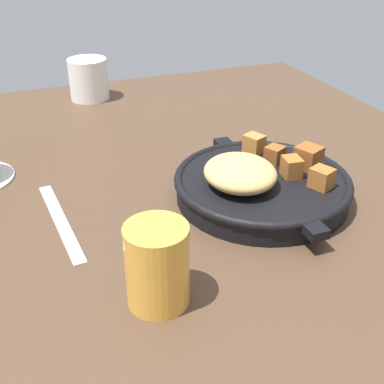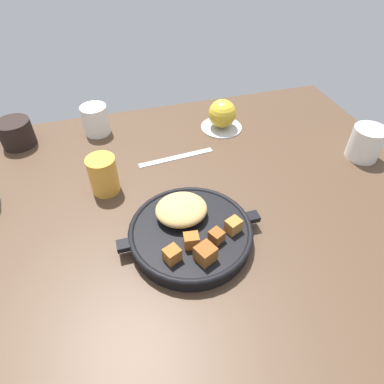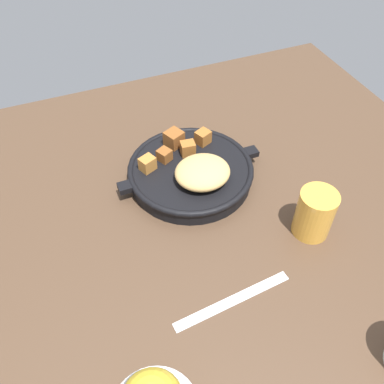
# 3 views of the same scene
# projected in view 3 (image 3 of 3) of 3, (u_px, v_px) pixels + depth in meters

# --- Properties ---
(ground_plane) EXTENTS (1.14, 0.93, 0.02)m
(ground_plane) POSITION_uv_depth(u_px,v_px,m) (188.00, 218.00, 0.77)
(ground_plane) COLOR #473323
(cast_iron_skillet) EXTENTS (0.29, 0.24, 0.07)m
(cast_iron_skillet) POSITION_uv_depth(u_px,v_px,m) (191.00, 171.00, 0.80)
(cast_iron_skillet) COLOR black
(cast_iron_skillet) RESTS_ON ground_plane
(butter_knife) EXTENTS (0.20, 0.03, 0.00)m
(butter_knife) POSITION_uv_depth(u_px,v_px,m) (234.00, 300.00, 0.64)
(butter_knife) COLOR silver
(butter_knife) RESTS_ON ground_plane
(juice_glass_amber) EXTENTS (0.06, 0.06, 0.09)m
(juice_glass_amber) POSITION_uv_depth(u_px,v_px,m) (315.00, 214.00, 0.70)
(juice_glass_amber) COLOR gold
(juice_glass_amber) RESTS_ON ground_plane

